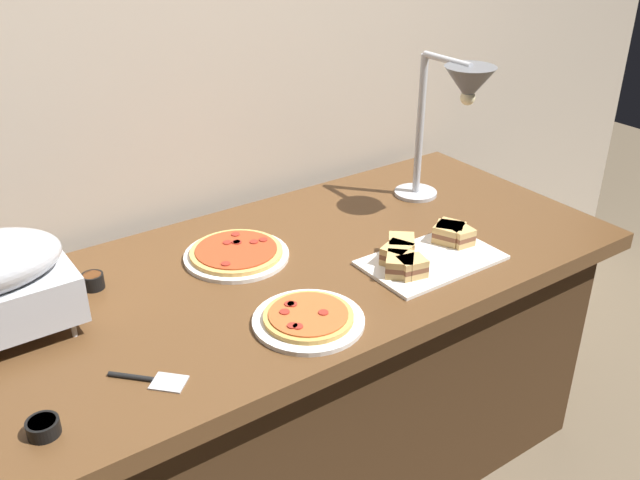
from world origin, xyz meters
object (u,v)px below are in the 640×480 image
Objects in this scene: pizza_plate_front at (236,253)px; pizza_plate_center at (308,319)px; sandwich_platter at (426,251)px; heat_lamp at (459,98)px; sauce_cup_far at (93,281)px; serving_spatula at (151,380)px; sauce_cup_near at (43,427)px.

pizza_plate_front is 1.09× the size of pizza_plate_center.
sandwich_platter is (0.42, -0.31, 0.01)m from pizza_plate_front.
heat_lamp is 1.62× the size of pizza_plate_front.
sauce_cup_far is 0.44m from serving_spatula.
pizza_plate_front is 0.38m from pizza_plate_center.
pizza_plate_front is 4.62× the size of sauce_cup_near.
heat_lamp reaches higher than sauce_cup_near.
sandwich_platter is at bearing 4.01° from serving_spatula.
sandwich_platter is 1.06m from sauce_cup_near.
pizza_plate_front is at bearing 144.01° from sandwich_platter.
sauce_cup_far is (-0.36, 0.45, 0.01)m from pizza_plate_center.
pizza_plate_center is 4.76× the size of sauce_cup_far.
sauce_cup_far is (-1.08, 0.18, -0.34)m from heat_lamp.
sauce_cup_near is at bearing -171.97° from serving_spatula.
serving_spatula is (-0.83, -0.06, -0.02)m from sandwich_platter.
sauce_cup_near is 0.53m from sauce_cup_far.
pizza_plate_front is at bearing -10.32° from sauce_cup_far.
sandwich_platter is at bearing -35.99° from pizza_plate_front.
sauce_cup_far is (-0.38, 0.07, 0.01)m from pizza_plate_front.
sauce_cup_near is 0.23m from serving_spatula.
pizza_plate_front is 0.77× the size of sandwich_platter.
pizza_plate_front and pizza_plate_center have the same top height.
heat_lamp reaches higher than sauce_cup_far.
pizza_plate_center is 1.83× the size of serving_spatula.
pizza_plate_center is 0.58m from sauce_cup_far.
sandwich_platter reaches higher than sauce_cup_near.
sandwich_platter reaches higher than pizza_plate_front.
sauce_cup_near is (-0.62, -0.02, 0.01)m from pizza_plate_center.
sauce_cup_far is at bearing 86.27° from serving_spatula.
serving_spatula is at bearing -175.99° from sandwich_platter.
sauce_cup_near is at bearing -178.22° from pizza_plate_center.
sandwich_platter is at bearing 9.19° from pizza_plate_center.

